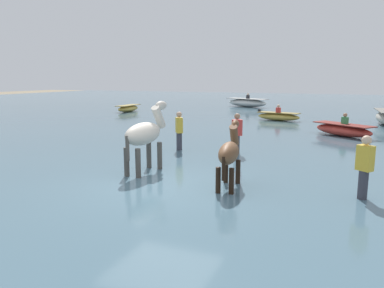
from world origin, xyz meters
TOP-DOWN VIEW (x-y plane):
  - ground_plane at (0.00, 0.00)m, footprint 120.00×120.00m
  - water_surface at (0.00, 10.00)m, footprint 90.00×90.00m
  - horse_lead_pinto at (-0.98, 0.94)m, footprint 0.62×1.98m
  - horse_trailing_bay at (1.57, 0.41)m, footprint 0.56×1.64m
  - boat_near_starboard at (0.21, 14.93)m, footprint 2.69×1.26m
  - boat_far_inshore at (3.92, 9.93)m, footprint 2.81×2.41m
  - boat_distant_east at (-4.23, 24.68)m, footprint 4.15×2.70m
  - boat_near_port at (-11.38, 16.52)m, footprint 0.92×2.62m
  - person_spectator_far at (-1.43, 4.14)m, footprint 0.35×0.38m
  - person_onlooker_left at (4.46, 0.69)m, footprint 0.38×0.35m
  - person_wading_close at (0.64, 4.31)m, footprint 0.38×0.34m

SIDE VIEW (x-z plane):
  - ground_plane at x=0.00m, z-range 0.00..0.00m
  - water_surface at x=0.00m, z-range 0.00..0.26m
  - boat_near_port at x=-11.38m, z-range 0.26..0.75m
  - boat_near_starboard at x=0.21m, z-range 0.03..0.99m
  - boat_far_inshore at x=3.92m, z-range 0.02..1.04m
  - boat_distant_east at x=-4.23m, z-range 0.02..1.22m
  - person_spectator_far at x=-1.43m, z-range 0.05..1.68m
  - person_onlooker_left at x=4.46m, z-range 0.05..1.68m
  - person_wading_close at x=0.64m, z-range 0.05..1.68m
  - horse_trailing_bay at x=1.57m, z-range 0.16..1.95m
  - horse_lead_pinto at x=-0.98m, z-range 0.20..2.35m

